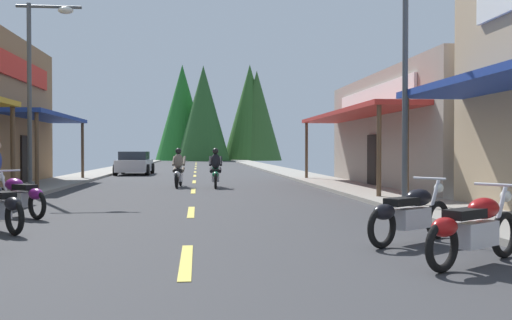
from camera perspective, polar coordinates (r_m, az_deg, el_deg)
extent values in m
cube|color=#38383A|center=(31.30, -6.25, -1.81)|extent=(9.70, 94.38, 0.10)
cube|color=gray|center=(31.89, -17.04, -1.60)|extent=(2.24, 94.38, 0.12)
cube|color=gray|center=(31.83, 4.57, -1.56)|extent=(2.24, 94.38, 0.12)
cube|color=#E0C64C|center=(7.66, -7.11, -10.13)|extent=(0.16, 2.40, 0.01)
cube|color=#E0C64C|center=(13.55, -6.61, -5.27)|extent=(0.16, 2.40, 0.01)
cube|color=#E0C64C|center=(20.42, -6.39, -3.15)|extent=(0.16, 2.40, 0.01)
cube|color=#E0C64C|center=(26.36, -6.30, -2.21)|extent=(0.16, 2.40, 0.01)
cube|color=#E0C64C|center=(32.49, -6.24, -1.61)|extent=(0.16, 2.40, 0.01)
cube|color=#E0C64C|center=(38.15, -6.20, -1.22)|extent=(0.16, 2.40, 0.01)
cube|color=#E0C64C|center=(44.72, -6.17, -0.89)|extent=(0.16, 2.40, 0.01)
cube|color=#E0C64C|center=(50.22, -6.14, -0.69)|extent=(0.16, 2.40, 0.01)
cube|color=#E0C64C|center=(56.71, -6.13, -0.49)|extent=(0.16, 2.40, 0.01)
cube|color=#E0C64C|center=(62.39, -6.11, -0.36)|extent=(0.16, 2.40, 0.01)
cube|color=#E0C64C|center=(68.83, -6.10, -0.23)|extent=(0.16, 2.40, 0.01)
cylinder|color=brown|center=(18.77, -23.46, 0.70)|extent=(0.14, 0.14, 2.82)
cube|color=navy|center=(25.30, -20.54, 4.15)|extent=(1.80, 8.33, 0.16)
cylinder|color=brown|center=(21.25, -21.37, 0.74)|extent=(0.14, 0.14, 2.82)
cylinder|color=brown|center=(28.97, -17.21, 0.81)|extent=(0.14, 0.14, 2.82)
cube|color=red|center=(25.70, -22.40, 8.30)|extent=(0.10, 6.48, 0.90)
cube|color=black|center=(25.49, -22.38, -0.05)|extent=(0.08, 1.10, 2.10)
cylinder|color=brown|center=(14.91, 15.00, 0.69)|extent=(0.14, 0.14, 2.82)
cube|color=gray|center=(24.25, 20.90, 2.76)|extent=(8.02, 12.73, 4.51)
cube|color=#B72D28|center=(22.49, 9.64, 4.60)|extent=(1.80, 11.45, 0.16)
cylinder|color=brown|center=(16.96, 12.38, 0.73)|extent=(0.14, 0.14, 2.82)
cylinder|color=brown|center=(27.67, 5.15, 0.85)|extent=(0.14, 0.14, 2.82)
cube|color=white|center=(22.78, 11.70, 6.11)|extent=(0.10, 8.91, 0.90)
cube|color=black|center=(22.70, 11.72, -0.11)|extent=(0.08, 1.10, 2.10)
cylinder|color=#474C51|center=(19.65, -22.02, 5.69)|extent=(0.14, 0.14, 6.23)
cylinder|color=#474C51|center=(19.97, -20.29, 14.40)|extent=(2.06, 0.10, 0.10)
ellipsoid|color=silver|center=(19.83, -18.77, 14.21)|extent=(0.50, 0.30, 0.24)
cylinder|color=#474C51|center=(14.46, 14.91, 8.70)|extent=(0.14, 0.14, 6.86)
torus|color=black|center=(8.49, 23.92, -6.96)|extent=(0.59, 0.43, 0.64)
torus|color=black|center=(7.21, 18.37, -8.34)|extent=(0.59, 0.43, 0.64)
cube|color=silver|center=(7.83, 21.38, -7.02)|extent=(0.74, 0.61, 0.32)
ellipsoid|color=#A51414|center=(7.97, 22.12, -4.57)|extent=(0.64, 0.57, 0.28)
cube|color=black|center=(7.58, 20.45, -5.15)|extent=(0.66, 0.56, 0.12)
ellipsoid|color=#A51414|center=(7.22, 18.60, -6.48)|extent=(0.50, 0.44, 0.24)
cylinder|color=silver|center=(8.34, 23.52, -4.82)|extent=(0.34, 0.25, 0.71)
cylinder|color=silver|center=(8.21, 23.15, -2.32)|extent=(0.36, 0.53, 0.04)
sphere|color=white|center=(8.46, 24.04, -3.38)|extent=(0.16, 0.16, 0.16)
torus|color=black|center=(9.94, 17.97, -5.77)|extent=(0.59, 0.44, 0.64)
torus|color=black|center=(8.71, 12.67, -6.70)|extent=(0.59, 0.44, 0.64)
cube|color=silver|center=(9.30, 15.50, -5.72)|extent=(0.74, 0.62, 0.32)
ellipsoid|color=black|center=(9.44, 16.20, -3.68)|extent=(0.64, 0.58, 0.28)
cube|color=black|center=(9.07, 14.61, -4.11)|extent=(0.65, 0.57, 0.12)
ellipsoid|color=black|center=(8.72, 12.88, -5.17)|extent=(0.50, 0.44, 0.24)
cylinder|color=silver|center=(9.79, 17.57, -3.93)|extent=(0.34, 0.26, 0.71)
cylinder|color=silver|center=(9.67, 17.20, -1.79)|extent=(0.37, 0.52, 0.04)
sphere|color=white|center=(9.91, 18.08, -2.71)|extent=(0.16, 0.16, 0.16)
torus|color=black|center=(10.64, -23.32, -5.36)|extent=(0.50, 0.55, 0.64)
cube|color=black|center=(11.07, -24.39, -3.25)|extent=(0.61, 0.64, 0.12)
ellipsoid|color=black|center=(10.67, -23.44, -4.10)|extent=(0.47, 0.49, 0.24)
torus|color=black|center=(14.16, -24.39, -3.80)|extent=(0.53, 0.52, 0.64)
torus|color=black|center=(12.84, -21.35, -4.26)|extent=(0.53, 0.52, 0.64)
cube|color=silver|center=(13.49, -22.95, -3.68)|extent=(0.69, 0.69, 0.32)
ellipsoid|color=#721972|center=(13.64, -23.36, -2.29)|extent=(0.62, 0.62, 0.28)
cube|color=black|center=(13.25, -22.44, -2.55)|extent=(0.62, 0.62, 0.12)
ellipsoid|color=#721972|center=(12.87, -21.47, -3.23)|extent=(0.48, 0.48, 0.24)
cylinder|color=silver|center=(14.02, -24.16, -2.49)|extent=(0.31, 0.30, 0.71)
cylinder|color=silver|center=(13.90, -23.95, -0.99)|extent=(0.45, 0.46, 0.04)
sphere|color=white|center=(14.15, -24.46, -1.65)|extent=(0.16, 0.16, 0.16)
torus|color=black|center=(23.00, -4.12, -1.90)|extent=(0.12, 0.64, 0.64)
torus|color=black|center=(21.50, -4.13, -2.10)|extent=(0.12, 0.64, 0.64)
cube|color=silver|center=(22.25, -4.13, -1.79)|extent=(0.30, 0.71, 0.32)
ellipsoid|color=#0C5933|center=(22.44, -4.13, -0.95)|extent=(0.34, 0.57, 0.28)
cube|color=black|center=(21.99, -4.13, -1.09)|extent=(0.30, 0.61, 0.12)
ellipsoid|color=#0C5933|center=(21.54, -4.13, -1.48)|extent=(0.26, 0.45, 0.24)
cylinder|color=silver|center=(22.86, -4.12, -1.09)|extent=(0.07, 0.37, 0.71)
cylinder|color=silver|center=(22.73, -4.12, -0.17)|extent=(0.60, 0.06, 0.04)
sphere|color=white|center=(23.01, -4.12, -0.58)|extent=(0.16, 0.16, 0.16)
ellipsoid|color=black|center=(22.08, -4.13, -0.12)|extent=(0.39, 0.39, 0.64)
sphere|color=black|center=(22.12, -4.13, 0.92)|extent=(0.24, 0.24, 0.24)
cylinder|color=black|center=(22.26, -4.54, -1.02)|extent=(0.15, 0.43, 0.24)
cylinder|color=black|center=(22.38, -4.66, -0.11)|extent=(0.12, 0.51, 0.40)
cylinder|color=black|center=(22.26, -3.72, -1.01)|extent=(0.15, 0.43, 0.24)
cylinder|color=black|center=(22.38, -3.60, -0.11)|extent=(0.12, 0.51, 0.40)
torus|color=black|center=(23.45, -7.67, -1.85)|extent=(0.15, 0.65, 0.64)
torus|color=black|center=(21.96, -8.06, -2.04)|extent=(0.15, 0.65, 0.64)
cube|color=silver|center=(22.70, -7.86, -1.74)|extent=(0.33, 0.72, 0.32)
ellipsoid|color=#99999E|center=(22.88, -7.81, -0.92)|extent=(0.36, 0.58, 0.28)
cube|color=black|center=(22.44, -7.93, -1.06)|extent=(0.32, 0.62, 0.12)
ellipsoid|color=#99999E|center=(21.99, -8.05, -1.44)|extent=(0.27, 0.46, 0.24)
cylinder|color=silver|center=(23.30, -7.70, -1.05)|extent=(0.09, 0.37, 0.71)
cylinder|color=silver|center=(23.17, -7.74, -0.15)|extent=(0.60, 0.08, 0.04)
sphere|color=white|center=(23.46, -7.67, -0.55)|extent=(0.16, 0.16, 0.16)
ellipsoid|color=#726659|center=(22.53, -7.90, -0.11)|extent=(0.41, 0.41, 0.64)
sphere|color=black|center=(22.57, -7.89, 0.91)|extent=(0.24, 0.24, 0.24)
cylinder|color=#726659|center=(22.72, -8.26, -0.98)|extent=(0.17, 0.43, 0.24)
cylinder|color=#726659|center=(22.85, -8.34, -0.09)|extent=(0.14, 0.51, 0.40)
cylinder|color=#726659|center=(22.69, -7.46, -0.98)|extent=(0.17, 0.43, 0.24)
cylinder|color=#726659|center=(22.80, -7.31, -0.09)|extent=(0.14, 0.51, 0.40)
cube|color=silver|center=(34.93, -12.22, -0.55)|extent=(1.88, 4.33, 0.70)
cube|color=#262D38|center=(34.77, -12.26, 0.35)|extent=(1.64, 2.23, 0.60)
cylinder|color=black|center=(36.50, -13.36, -0.83)|extent=(0.23, 0.66, 0.66)
cylinder|color=black|center=(36.27, -10.49, -0.83)|extent=(0.23, 0.66, 0.66)
cylinder|color=black|center=(33.63, -14.09, -0.99)|extent=(0.23, 0.66, 0.66)
cylinder|color=black|center=(33.39, -10.97, -0.99)|extent=(0.23, 0.66, 0.66)
cone|color=#2C5923|center=(81.86, -0.63, 4.86)|extent=(7.82, 7.82, 13.96)
cone|color=#255123|center=(78.85, -5.37, 4.76)|extent=(7.45, 7.45, 13.30)
cone|color=#206623|center=(82.81, -7.49, 4.81)|extent=(7.82, 7.82, 13.97)
cone|color=#2D5423|center=(81.47, 0.08, 4.54)|extent=(7.28, 7.28, 13.00)
cone|color=#2C5423|center=(83.40, -1.43, 2.81)|extent=(4.60, 4.60, 8.21)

